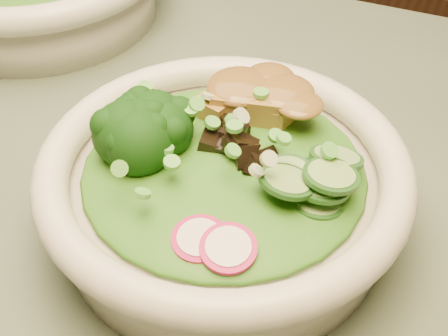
% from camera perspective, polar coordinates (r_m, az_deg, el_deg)
% --- Properties ---
extents(dining_table, '(1.20, 0.80, 0.75)m').
position_cam_1_polar(dining_table, '(0.62, -14.08, -8.08)').
color(dining_table, black).
rests_on(dining_table, ground).
extents(salad_bowl, '(0.27, 0.27, 0.07)m').
position_cam_1_polar(salad_bowl, '(0.45, 0.00, -1.84)').
color(salad_bowl, silver).
rests_on(salad_bowl, dining_table).
extents(lettuce_bed, '(0.20, 0.20, 0.02)m').
position_cam_1_polar(lettuce_bed, '(0.44, 0.00, 0.10)').
color(lettuce_bed, '#226B16').
rests_on(lettuce_bed, salad_bowl).
extents(broccoli_florets, '(0.08, 0.07, 0.04)m').
position_cam_1_polar(broccoli_florets, '(0.45, -7.46, 3.43)').
color(broccoli_florets, black).
rests_on(broccoli_florets, salad_bowl).
extents(radish_slices, '(0.11, 0.04, 0.02)m').
position_cam_1_polar(radish_slices, '(0.39, -3.27, -5.57)').
color(radish_slices, '#AC0D4F').
rests_on(radish_slices, salad_bowl).
extents(cucumber_slices, '(0.07, 0.07, 0.04)m').
position_cam_1_polar(cucumber_slices, '(0.42, 8.18, -1.09)').
color(cucumber_slices, '#8AC26C').
rests_on(cucumber_slices, salad_bowl).
extents(mushroom_heap, '(0.07, 0.07, 0.04)m').
position_cam_1_polar(mushroom_heap, '(0.44, 0.60, 2.41)').
color(mushroom_heap, black).
rests_on(mushroom_heap, salad_bowl).
extents(tofu_cubes, '(0.09, 0.06, 0.04)m').
position_cam_1_polar(tofu_cubes, '(0.48, 3.06, 5.79)').
color(tofu_cubes, olive).
rests_on(tofu_cubes, salad_bowl).
extents(peanut_sauce, '(0.07, 0.06, 0.02)m').
position_cam_1_polar(peanut_sauce, '(0.47, 3.12, 7.06)').
color(peanut_sauce, brown).
rests_on(peanut_sauce, tofu_cubes).
extents(scallion_garnish, '(0.19, 0.19, 0.02)m').
position_cam_1_polar(scallion_garnish, '(0.42, 0.00, 2.47)').
color(scallion_garnish, '#59B23F').
rests_on(scallion_garnish, salad_bowl).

